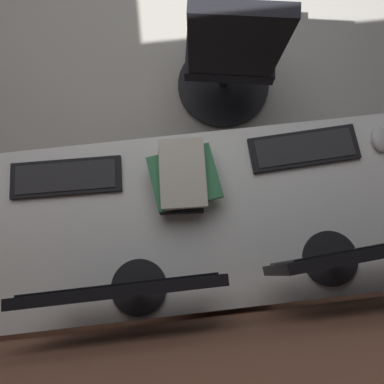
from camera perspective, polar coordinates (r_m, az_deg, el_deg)
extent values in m
cube|color=white|center=(1.37, 0.23, -4.24)|extent=(1.84, 0.67, 0.03)
cylinder|color=silver|center=(1.99, 24.61, 5.09)|extent=(0.05, 0.05, 0.70)
cylinder|color=silver|center=(1.97, -26.45, -0.20)|extent=(0.05, 0.05, 0.70)
cylinder|color=silver|center=(1.94, 27.84, -10.73)|extent=(0.05, 0.05, 0.70)
cylinder|color=silver|center=(1.91, -26.47, -16.54)|extent=(0.05, 0.05, 0.70)
cube|color=white|center=(1.73, 2.93, -6.77)|extent=(0.40, 0.50, 0.69)
cube|color=silver|center=(1.78, 1.94, 1.33)|extent=(0.37, 0.01, 0.61)
cylinder|color=black|center=(1.35, -8.32, -14.62)|extent=(0.20, 0.20, 0.01)
cylinder|color=black|center=(1.29, -8.69, -14.68)|extent=(0.04, 0.04, 0.10)
cube|color=black|center=(1.10, -10.27, -14.95)|extent=(0.56, 0.03, 0.30)
cube|color=black|center=(1.10, -10.34, -14.06)|extent=(0.52, 0.01, 0.26)
cylinder|color=black|center=(1.43, 20.91, -9.72)|extent=(0.20, 0.20, 0.01)
cylinder|color=black|center=(1.37, 21.73, -9.56)|extent=(0.04, 0.04, 0.10)
cube|color=black|center=(1.18, 25.48, -8.80)|extent=(0.54, 0.07, 0.32)
cube|color=black|center=(1.18, 25.37, -7.99)|extent=(0.50, 0.04, 0.28)
cube|color=black|center=(1.46, -19.16, 2.19)|extent=(0.42, 0.15, 0.02)
cube|color=#2D2D30|center=(1.45, -19.30, 2.30)|extent=(0.38, 0.12, 0.00)
cube|color=black|center=(1.48, 17.16, 6.53)|extent=(0.43, 0.16, 0.02)
cube|color=#2D2D30|center=(1.47, 17.28, 6.67)|extent=(0.38, 0.13, 0.00)
ellipsoid|color=silver|center=(1.60, 27.45, 7.42)|extent=(0.06, 0.10, 0.03)
cube|color=beige|center=(1.38, -1.48, 1.87)|extent=(0.19, 0.26, 0.02)
cube|color=black|center=(1.35, -1.80, 1.80)|extent=(0.18, 0.26, 0.03)
cube|color=#3D8456|center=(1.32, -1.22, 2.31)|extent=(0.27, 0.24, 0.02)
cube|color=beige|center=(1.30, -1.49, 2.96)|extent=(0.18, 0.26, 0.03)
cube|color=black|center=(1.99, 6.04, 22.41)|extent=(0.50, 0.49, 0.07)
cube|color=black|center=(1.64, 6.90, 22.21)|extent=(0.41, 0.19, 0.50)
cylinder|color=black|center=(2.17, 5.41, 19.09)|extent=(0.05, 0.05, 0.37)
cylinder|color=black|center=(2.34, 4.94, 16.46)|extent=(0.56, 0.56, 0.03)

